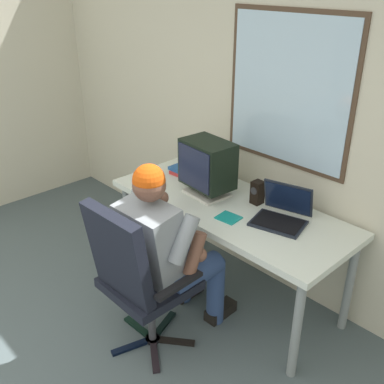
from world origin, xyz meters
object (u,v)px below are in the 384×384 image
Objects in this scene: desk at (228,213)px; desk_speaker at (257,192)px; office_chair at (135,273)px; laptop at (283,212)px; cd_case at (229,218)px; crt_monitor at (207,165)px; book_stack at (180,171)px; wine_glass at (147,172)px; person_seated at (167,247)px.

desk is 10.78× the size of desk_speaker.
office_chair is 2.70× the size of laptop.
desk is 0.22m from cd_case.
crt_monitor is 2.45× the size of desk_speaker.
laptop is 0.99m from book_stack.
laptop is (0.59, 0.09, -0.16)m from crt_monitor.
cd_case is at bearing -87.64° from desk_speaker.
crt_monitor is 0.62m from laptop.
laptop reaches higher than desk.
wine_glass is 0.83× the size of desk_speaker.
office_chair is at bearing -95.69° from desk_speaker.
office_chair is 6.47× the size of desk_speaker.
crt_monitor reaches higher than desk_speaker.
book_stack is at bearing 170.92° from desk.
cd_case is (0.11, 0.68, 0.15)m from office_chair.
person_seated reaches higher than office_chair.
wine_glass is (-0.67, 0.38, 0.18)m from person_seated.
laptop is 2.40× the size of desk_speaker.
crt_monitor is at bearing 111.75° from person_seated.
person_seated is 8.04× the size of cd_case.
crt_monitor is 2.94× the size of wine_glass.
wine_glass reaches higher than cd_case.
cd_case is (0.01, -0.30, -0.08)m from desk_speaker.
desk is 11.34× the size of cd_case.
book_stack is (-0.99, 0.01, -0.03)m from laptop.
crt_monitor is at bearing -155.34° from desk_speaker.
person_seated reaches higher than book_stack.
cd_case is at bearing -48.09° from desk.
desk is 0.62m from book_stack.
person_seated is 3.12× the size of crt_monitor.
laptop is 2.27× the size of book_stack.
laptop is at bearing 8.41° from crt_monitor.
laptop is 0.35m from cd_case.
desk_speaker is at bearing 50.68° from desk.
desk is at bearing -167.58° from laptop.
wine_glass is at bearing 150.34° from person_seated.
crt_monitor is 0.44m from cd_case.
desk is 0.25m from desk_speaker.
desk is at bearing -129.32° from desk_speaker.
office_chair is at bearing -99.18° from cd_case.
wine_glass is at bearing 136.68° from office_chair.
desk is at bearing 16.19° from wine_glass.
office_chair is 6.81× the size of cd_case.
desk_speaker is at bearing 24.66° from crt_monitor.
desk_speaker is (0.10, 0.98, 0.23)m from office_chair.
person_seated is at bearing -98.35° from desk_speaker.
person_seated reaches higher than wine_glass.
office_chair is (0.02, -0.83, -0.08)m from desk.
book_stack reaches higher than desk.
office_chair is at bearing -74.13° from crt_monitor.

